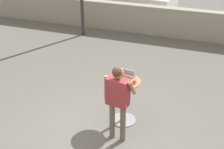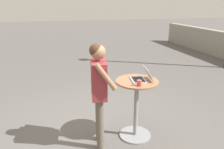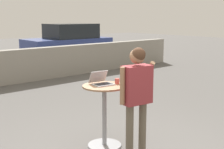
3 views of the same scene
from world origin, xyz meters
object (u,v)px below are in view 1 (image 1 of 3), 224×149
cafe_table (124,98)px  coffee_mug (134,82)px  laptop (126,77)px  standing_person (118,95)px

cafe_table → coffee_mug: 0.50m
laptop → standing_person: (0.06, -0.70, -0.01)m
laptop → cafe_table: bearing=-95.7°
laptop → standing_person: 0.70m
cafe_table → laptop: bearing=84.3°
cafe_table → standing_person: 0.77m
laptop → coffee_mug: 0.25m
cafe_table → coffee_mug: coffee_mug is taller
coffee_mug → standing_person: bearing=-104.8°
coffee_mug → standing_person: standing_person is taller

